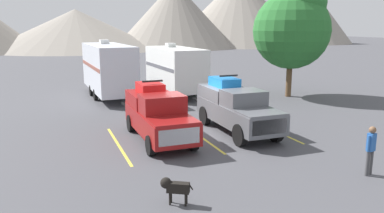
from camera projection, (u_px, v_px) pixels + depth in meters
The scene contains 12 objects.
ground_plane at pixel (192, 131), 18.55m from camera, with size 240.00×240.00×0.00m, color #47474C.
pickup_truck_a at pixel (158, 114), 17.06m from camera, with size 2.07×5.45×2.55m.
pickup_truck_b at pixel (235, 107), 18.26m from camera, with size 2.06×5.60×2.64m.
lot_stripe_a at pixel (118, 145), 16.36m from camera, with size 0.12×5.50×0.01m, color gold.
lot_stripe_b at pixel (200, 136), 17.66m from camera, with size 0.12×5.50×0.01m, color gold.
lot_stripe_c at pixel (270, 128), 18.97m from camera, with size 0.12×5.50×0.01m, color gold.
camper_trailer_a at pixel (108, 67), 26.87m from camera, with size 2.76×9.04×3.99m.
camper_trailer_b at pixel (175, 68), 27.66m from camera, with size 2.77×7.72×3.72m.
person_a at pixel (371, 147), 12.87m from camera, with size 0.38×0.24×1.73m.
dog at pixel (173, 186), 10.87m from camera, with size 0.86×0.61×0.79m.
tree_a at pixel (293, 24), 26.40m from camera, with size 5.32×5.32×8.37m.
mountain_ridge at pixel (23, 13), 78.22m from camera, with size 160.51×47.12×17.17m.
Camera 1 is at (-6.38, -16.72, 5.04)m, focal length 35.79 mm.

